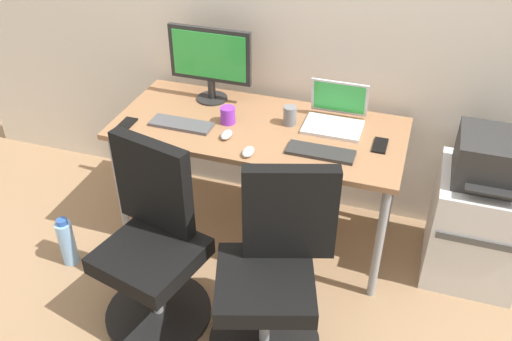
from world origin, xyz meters
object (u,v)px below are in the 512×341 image
printer (496,159)px  coffee_mug (228,115)px  desktop_monitor (210,59)px  open_laptop (335,115)px  side_cabinet (476,226)px  water_bottle_on_floor (67,242)px  office_chair_left (153,245)px  office_chair_right (273,274)px

printer → coffee_mug: size_ratio=4.35×
desktop_monitor → open_laptop: bearing=-4.5°
side_cabinet → desktop_monitor: 1.71m
printer → coffee_mug: (-1.38, -0.08, 0.05)m
water_bottle_on_floor → coffee_mug: coffee_mug is taller
office_chair_left → coffee_mug: bearing=79.7°
water_bottle_on_floor → open_laptop: bearing=29.4°
office_chair_left → side_cabinet: 1.71m
office_chair_left → water_bottle_on_floor: (-0.64, 0.13, -0.28)m
office_chair_right → water_bottle_on_floor: size_ratio=3.03×
office_chair_right → printer: office_chair_right is taller
open_laptop → coffee_mug: 0.58m
office_chair_right → side_cabinet: office_chair_right is taller
water_bottle_on_floor → open_laptop: open_laptop is taller
office_chair_right → side_cabinet: 1.21m
office_chair_left → printer: size_ratio=2.35×
office_chair_right → open_laptop: (0.08, 0.88, 0.37)m
office_chair_left → open_laptop: bearing=52.1°
desktop_monitor → coffee_mug: size_ratio=5.22×
coffee_mug → office_chair_right: bearing=-56.2°
printer → desktop_monitor: size_ratio=0.83×
office_chair_right → water_bottle_on_floor: 1.28m
office_chair_left → open_laptop: 1.17m
office_chair_right → printer: size_ratio=2.35×
side_cabinet → coffee_mug: coffee_mug is taller
office_chair_left → open_laptop: (0.68, 0.88, 0.37)m
open_laptop → office_chair_left: bearing=-127.9°
printer → desktop_monitor: (-1.56, 0.15, 0.25)m
office_chair_left → desktop_monitor: 1.10m
printer → desktop_monitor: desktop_monitor is taller
desktop_monitor → water_bottle_on_floor: bearing=-125.9°
office_chair_right → water_bottle_on_floor: bearing=173.8°
office_chair_right → side_cabinet: bearing=41.2°
office_chair_right → water_bottle_on_floor: office_chair_right is taller
office_chair_left → office_chair_right: 0.60m
side_cabinet → desktop_monitor: (-1.56, 0.15, 0.68)m
coffee_mug → office_chair_left: bearing=-100.3°
water_bottle_on_floor → coffee_mug: 1.15m
open_laptop → coffee_mug: bearing=-163.1°
office_chair_right → water_bottle_on_floor: (-1.24, 0.14, -0.28)m
water_bottle_on_floor → open_laptop: (1.32, 0.74, 0.65)m
printer → open_laptop: bearing=173.7°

